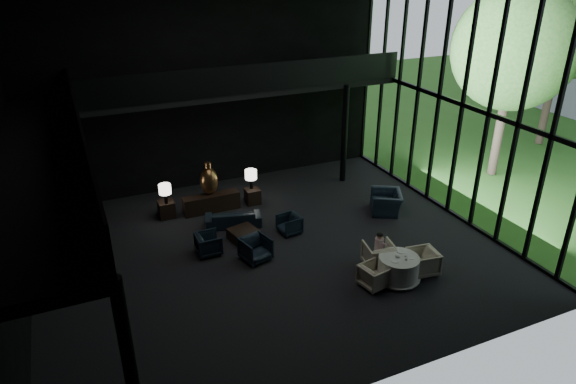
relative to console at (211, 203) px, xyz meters
name	(u,v)px	position (x,y,z in m)	size (l,w,h in m)	color
floor	(273,251)	(0.97, -3.51, -0.33)	(14.00, 12.00, 0.02)	black
wall_back	(211,86)	(0.97, 2.49, 3.67)	(14.00, 0.04, 8.00)	black
wall_front	(391,224)	(0.97, -9.51, 3.67)	(14.00, 0.04, 8.00)	black
curtain_wall	(463,105)	(7.92, -3.51, 3.67)	(0.20, 12.00, 8.00)	black
mezzanine_left	(42,164)	(-5.03, -3.51, 3.67)	(2.00, 12.00, 0.25)	black
mezzanine_back	(245,89)	(1.97, 1.49, 3.67)	(12.00, 2.00, 0.25)	black
railing_left	(81,134)	(-4.03, -3.51, 4.27)	(0.06, 12.00, 1.00)	black
railing_back	(254,78)	(1.97, 0.49, 4.27)	(12.00, 0.06, 1.00)	black
column_sw	(131,373)	(-4.03, -9.21, 1.67)	(0.24, 0.24, 4.00)	black
column_nw	(82,157)	(-4.03, 2.19, 1.67)	(0.24, 0.24, 4.00)	black
column_ne	(344,134)	(5.77, 0.49, 1.67)	(0.24, 0.24, 4.00)	black
tree_near	(514,49)	(11.97, -1.51, 4.91)	(4.80, 4.80, 7.65)	#382D23
tree_far	(567,17)	(16.97, 0.49, 5.66)	(5.60, 5.60, 8.80)	#382D23
console	(211,203)	(0.00, 0.00, 0.00)	(2.06, 0.47, 0.66)	black
bronze_urn	(209,180)	(0.00, 0.12, 0.85)	(0.65, 0.65, 1.21)	#B66526
side_table_left	(166,209)	(-1.60, 0.21, -0.02)	(0.55, 0.55, 0.61)	black
table_lamp_left	(165,190)	(-1.60, 0.07, 0.80)	(0.43, 0.43, 0.72)	black
side_table_right	(253,196)	(1.60, -0.01, -0.04)	(0.52, 0.52, 0.57)	black
table_lamp_right	(251,175)	(1.60, 0.10, 0.78)	(0.44, 0.44, 0.74)	black
sofa	(233,216)	(0.39, -1.36, 0.02)	(1.77, 0.52, 0.69)	#1A263A
lounge_armchair_west	(209,243)	(-0.91, -2.79, 0.04)	(0.72, 0.68, 0.74)	black
lounge_armchair_east	(289,224)	(1.94, -2.63, 0.00)	(0.64, 0.60, 0.66)	#142631
lounge_armchair_south	(256,247)	(0.31, -3.74, 0.12)	(0.86, 0.81, 0.89)	black
window_armchair	(387,197)	(5.80, -2.65, 0.26)	(1.34, 0.87, 1.17)	#16384C
coffee_table	(244,235)	(0.37, -2.46, -0.14)	(0.85, 0.85, 0.38)	black
dining_table	(398,270)	(3.69, -6.40, 0.00)	(1.32, 1.32, 0.75)	white
dining_chair_north	(379,253)	(3.56, -5.60, 0.16)	(0.95, 0.89, 0.97)	tan
dining_chair_east	(423,260)	(4.55, -6.41, 0.12)	(0.86, 0.81, 0.89)	tan
dining_chair_west	(374,275)	(2.89, -6.40, 0.04)	(0.72, 0.67, 0.74)	beige
child	(379,241)	(3.68, -5.40, 0.41)	(0.27, 0.27, 0.59)	#C69DA8
plate_a	(395,261)	(3.46, -6.51, 0.43)	(0.23, 0.23, 0.01)	white
plate_b	(401,252)	(3.92, -6.17, 0.43)	(0.24, 0.24, 0.02)	white
saucer	(411,258)	(3.97, -6.58, 0.43)	(0.15, 0.15, 0.01)	white
coffee_cup	(406,255)	(3.88, -6.44, 0.46)	(0.07, 0.07, 0.05)	white
cereal_bowl	(398,256)	(3.65, -6.38, 0.46)	(0.14, 0.14, 0.07)	white
cream_pot	(406,259)	(3.78, -6.61, 0.46)	(0.07, 0.07, 0.08)	#99999E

